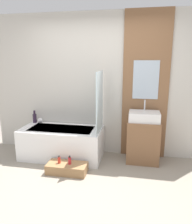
% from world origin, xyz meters
% --- Properties ---
extents(ground_plane, '(12.00, 12.00, 0.00)m').
position_xyz_m(ground_plane, '(0.00, 0.00, 0.00)').
color(ground_plane, gray).
extents(wall_tiled_back, '(4.20, 0.06, 2.60)m').
position_xyz_m(wall_tiled_back, '(0.00, 1.58, 1.30)').
color(wall_tiled_back, beige).
rests_on(wall_tiled_back, ground_plane).
extents(wall_wood_accent, '(0.80, 0.04, 2.60)m').
position_xyz_m(wall_wood_accent, '(0.86, 1.53, 1.31)').
color(wall_wood_accent, brown).
rests_on(wall_wood_accent, ground_plane).
extents(bathtub, '(1.47, 0.71, 0.56)m').
position_xyz_m(bathtub, '(-0.61, 1.18, 0.28)').
color(bathtub, white).
rests_on(bathtub, ground_plane).
extents(glass_shower_screen, '(0.01, 0.60, 1.03)m').
position_xyz_m(glass_shower_screen, '(0.10, 1.14, 1.07)').
color(glass_shower_screen, silver).
rests_on(glass_shower_screen, bathtub).
extents(wooden_step_bench, '(0.64, 0.30, 0.15)m').
position_xyz_m(wooden_step_bench, '(-0.33, 0.62, 0.08)').
color(wooden_step_bench, '#997047').
rests_on(wooden_step_bench, ground_plane).
extents(vanity_cabinet, '(0.55, 0.44, 0.74)m').
position_xyz_m(vanity_cabinet, '(0.86, 1.29, 0.37)').
color(vanity_cabinet, brown).
rests_on(vanity_cabinet, ground_plane).
extents(sink, '(0.52, 0.36, 0.35)m').
position_xyz_m(sink, '(0.86, 1.29, 0.82)').
color(sink, white).
rests_on(sink, vanity_cabinet).
extents(vase_tall_dark, '(0.07, 0.07, 0.24)m').
position_xyz_m(vase_tall_dark, '(-1.25, 1.44, 0.65)').
color(vase_tall_dark, '#2D1E33').
rests_on(vase_tall_dark, bathtub).
extents(vase_round_light, '(0.10, 0.10, 0.10)m').
position_xyz_m(vase_round_light, '(-1.13, 1.43, 0.61)').
color(vase_round_light, white).
rests_on(vase_round_light, bathtub).
extents(bottle_soap_primary, '(0.04, 0.04, 0.12)m').
position_xyz_m(bottle_soap_primary, '(-0.46, 0.62, 0.21)').
color(bottle_soap_primary, red).
rests_on(bottle_soap_primary, wooden_step_bench).
extents(bottle_soap_secondary, '(0.05, 0.05, 0.14)m').
position_xyz_m(bottle_soap_secondary, '(-0.28, 0.62, 0.22)').
color(bottle_soap_secondary, red).
rests_on(bottle_soap_secondary, wooden_step_bench).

